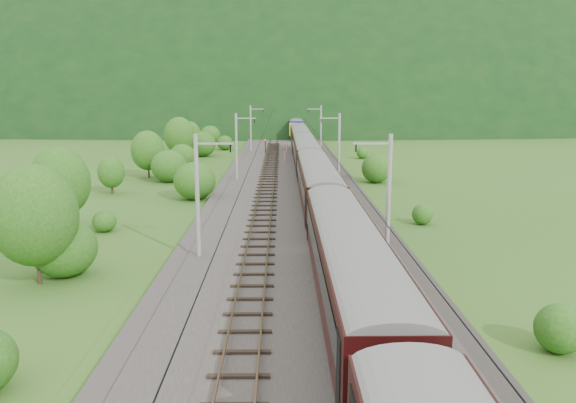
{
  "coord_description": "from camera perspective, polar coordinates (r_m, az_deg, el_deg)",
  "views": [
    {
      "loc": [
        -0.74,
        -35.63,
        11.07
      ],
      "look_at": [
        -0.26,
        6.7,
        2.6
      ],
      "focal_mm": 35.0,
      "sensor_mm": 36.0,
      "label": 1
    }
  ],
  "objects": [
    {
      "name": "railbed",
      "position": [
        46.92,
        0.27,
        -2.14
      ],
      "size": [
        14.0,
        220.0,
        0.3
      ],
      "primitive_type": "cube",
      "color": "#38332D",
      "rests_on": "ground"
    },
    {
      "name": "signal",
      "position": [
        97.3,
        -2.32,
        5.76
      ],
      "size": [
        0.26,
        0.26,
        2.35
      ],
      "color": "black",
      "rests_on": "railbed"
    },
    {
      "name": "mountain_main",
      "position": [
        295.84,
        -0.51,
        9.17
      ],
      "size": [
        504.0,
        360.0,
        244.0
      ],
      "primitive_type": "ellipsoid",
      "color": "black",
      "rests_on": "ground"
    },
    {
      "name": "track_left",
      "position": [
        46.89,
        -2.66,
        -1.89
      ],
      "size": [
        2.4,
        220.0,
        0.27
      ],
      "color": "brown",
      "rests_on": "railbed"
    },
    {
      "name": "catenary_left",
      "position": [
        68.16,
        -5.2,
        5.74
      ],
      "size": [
        2.54,
        192.28,
        8.0
      ],
      "color": "gray",
      "rests_on": "railbed"
    },
    {
      "name": "overhead_wires",
      "position": [
        45.81,
        0.28,
        6.34
      ],
      "size": [
        4.83,
        198.0,
        0.03
      ],
      "color": "black",
      "rests_on": "ground"
    },
    {
      "name": "vegetation_right",
      "position": [
        54.33,
        12.18,
        0.71
      ],
      "size": [
        6.12,
        100.04,
        3.19
      ],
      "color": "#1B4F15",
      "rests_on": "ground"
    },
    {
      "name": "hazard_post_far",
      "position": [
        100.49,
        -0.14,
        5.6
      ],
      "size": [
        0.16,
        0.16,
        1.54
      ],
      "primitive_type": "cylinder",
      "color": "red",
      "rests_on": "railbed"
    },
    {
      "name": "hazard_post_near",
      "position": [
        85.3,
        -0.31,
        4.63
      ],
      "size": [
        0.18,
        0.18,
        1.7
      ],
      "primitive_type": "cylinder",
      "color": "red",
      "rests_on": "railbed"
    },
    {
      "name": "train",
      "position": [
        60.68,
        2.33,
        4.22
      ],
      "size": [
        3.04,
        146.62,
        5.29
      ],
      "color": "black",
      "rests_on": "ground"
    },
    {
      "name": "mountain_ridge",
      "position": [
        356.36,
        -20.45,
        8.83
      ],
      "size": [
        336.0,
        280.0,
        132.0
      ],
      "primitive_type": "ellipsoid",
      "color": "black",
      "rests_on": "ground"
    },
    {
      "name": "catenary_right",
      "position": [
        68.29,
        5.15,
        5.75
      ],
      "size": [
        2.54,
        192.28,
        8.0
      ],
      "color": "gray",
      "rests_on": "railbed"
    },
    {
      "name": "ground",
      "position": [
        37.31,
        0.52,
        -5.94
      ],
      "size": [
        600.0,
        600.0,
        0.0
      ],
      "primitive_type": "plane",
      "color": "#2D571B",
      "rests_on": "ground"
    },
    {
      "name": "track_right",
      "position": [
        46.97,
        3.2,
        -1.87
      ],
      "size": [
        2.4,
        220.0,
        0.27
      ],
      "color": "brown",
      "rests_on": "railbed"
    },
    {
      "name": "vegetation_left",
      "position": [
        64.61,
        -13.66,
        3.64
      ],
      "size": [
        13.18,
        145.03,
        7.0
      ],
      "color": "#1B4F15",
      "rests_on": "ground"
    }
  ]
}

